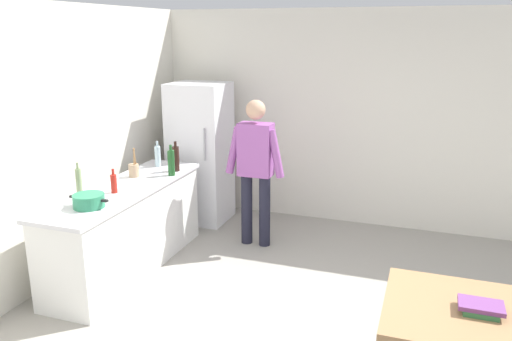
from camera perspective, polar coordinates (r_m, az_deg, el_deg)
name	(u,v)px	position (r m, az deg, el deg)	size (l,w,h in m)	color
wall_back	(357,119)	(6.54, 11.28, 5.64)	(6.40, 0.12, 2.70)	silver
wall_left	(27,152)	(5.12, -24.30, 1.89)	(0.12, 5.60, 2.70)	silver
kitchen_counter	(127,228)	(5.46, -14.31, -6.30)	(0.64, 2.20, 0.90)	white
refrigerator	(201,153)	(6.61, -6.24, 1.96)	(0.70, 0.67, 1.80)	white
person	(256,164)	(5.74, -0.05, 0.79)	(0.70, 0.22, 1.70)	#1E1E2D
dining_table	(500,327)	(3.59, 25.73, -15.54)	(1.40, 0.90, 0.75)	#9E754C
cooking_pot	(89,201)	(4.79, -18.26, -3.24)	(0.40, 0.28, 0.12)	#2D845B
utensil_jar	(134,170)	(5.64, -13.55, 0.09)	(0.11, 0.11, 0.32)	tan
bottle_wine_green	(171,162)	(5.60, -9.50, 0.91)	(0.08, 0.08, 0.34)	#1E5123
bottle_vinegar_tall	(79,181)	(5.16, -19.27, -1.14)	(0.06, 0.06, 0.32)	gray
bottle_sauce_red	(114,183)	(5.13, -15.67, -1.39)	(0.06, 0.06, 0.24)	#B22319
bottle_water_clear	(158,156)	(6.00, -10.98, 1.61)	(0.07, 0.07, 0.30)	silver
bottle_wine_dark	(176,158)	(5.77, -8.99, 1.35)	(0.08, 0.08, 0.34)	black
book_stack	(481,307)	(3.53, 23.91, -13.88)	(0.27, 0.18, 0.06)	#387A47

